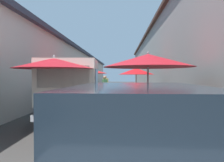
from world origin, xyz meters
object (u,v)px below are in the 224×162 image
fruit_stall_near_left (56,76)px  vendor_by_crates (106,84)px  fruit_stall_mid_lane (136,75)px  fruit_stall_near_right (148,67)px  plastic_stool (145,107)px  fruit_stall_far_left (81,73)px  hatchback_car (138,141)px  vendor_in_shade (105,87)px  delivery_truck (73,91)px

fruit_stall_near_left → vendor_by_crates: 12.22m
fruit_stall_mid_lane → fruit_stall_near_right: (-6.35, 0.04, 0.22)m
fruit_stall_near_left → plastic_stool: (2.51, -2.82, -1.23)m
fruit_stall_far_left → hatchback_car: fruit_stall_far_left is taller
hatchback_car → vendor_in_shade: 9.75m
fruit_stall_near_left → delivery_truck: fruit_stall_near_left is taller
fruit_stall_mid_lane → vendor_by_crates: bearing=24.6°
delivery_truck → vendor_in_shade: bearing=-7.3°
fruit_stall_mid_lane → fruit_stall_far_left: (-2.36, 3.00, 0.09)m
vendor_by_crates → fruit_stall_mid_lane: bearing=-155.4°
delivery_truck → fruit_stall_far_left: bearing=6.8°
hatchback_car → delivery_truck: delivery_truck is taller
hatchback_car → plastic_stool: 5.67m
plastic_stool → fruit_stall_mid_lane: bearing=0.8°
fruit_stall_mid_lane → vendor_by_crates: (5.04, 2.30, -0.71)m
fruit_stall_near_left → delivery_truck: size_ratio=0.45×
vendor_in_shade → fruit_stall_near_left: bearing=172.7°
delivery_truck → fruit_stall_mid_lane: bearing=-24.0°
fruit_stall_far_left → fruit_stall_near_left: fruit_stall_far_left is taller
fruit_stall_near_left → hatchback_car: size_ratio=0.57×
fruit_stall_far_left → vendor_by_crates: bearing=-5.4°
fruit_stall_far_left → plastic_stool: 4.07m
fruit_stall_near_left → delivery_truck: 1.45m
fruit_stall_mid_lane → fruit_stall_far_left: size_ratio=0.81×
hatchback_car → plastic_stool: bearing=-7.4°
fruit_stall_near_right → vendor_by_crates: size_ratio=1.79×
delivery_truck → plastic_stool: bearing=-66.3°
delivery_truck → plastic_stool: 2.98m
fruit_stall_far_left → vendor_in_shade: (1.78, -1.09, -0.80)m
vendor_by_crates → fruit_stall_far_left: bearing=174.6°
delivery_truck → vendor_in_shade: size_ratio=3.12×
fruit_stall_near_right → hatchback_car: size_ratio=0.73×
delivery_truck → plastic_stool: (1.16, -2.65, -0.71)m
fruit_stall_mid_lane → fruit_stall_near_left: 7.67m
hatchback_car → vendor_by_crates: vendor_by_crates is taller
fruit_stall_near_left → vendor_in_shade: (6.57, -0.84, -0.64)m
fruit_stall_mid_lane → vendor_in_shade: 2.12m
fruit_stall_far_left → vendor_by_crates: 7.48m
fruit_stall_near_left → fruit_stall_far_left: bearing=3.0°
fruit_stall_near_left → fruit_stall_near_right: fruit_stall_near_right is taller
fruit_stall_far_left → hatchback_car: size_ratio=0.71×
fruit_stall_near_left → vendor_by_crates: size_ratio=1.41×
fruit_stall_near_left → plastic_stool: size_ratio=5.18×
vendor_by_crates → vendor_in_shade: bearing=-176.0°
hatchback_car → vendor_by_crates: 15.39m
vendor_in_shade → fruit_stall_mid_lane: bearing=-73.0°
fruit_stall_far_left → vendor_in_shade: fruit_stall_far_left is taller
fruit_stall_far_left → fruit_stall_near_left: bearing=-177.0°
fruit_stall_near_right → hatchback_car: bearing=170.8°
fruit_stall_far_left → hatchback_car: (-7.90, -2.33, -0.99)m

